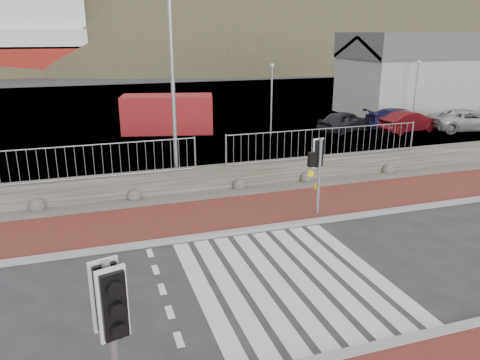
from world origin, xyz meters
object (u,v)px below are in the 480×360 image
object	(u,v)px
shipping_container	(168,114)
streetlight	(176,53)
traffic_signal_near	(111,314)
traffic_signal_far	(319,161)
car_b	(409,121)
car_a	(345,121)
car_d	(467,120)
car_c	(401,119)

from	to	relation	value
shipping_container	streetlight	bearing A→B (deg)	-83.91
traffic_signal_near	traffic_signal_far	xyz separation A→B (m)	(6.88, 7.02, -0.21)
car_b	streetlight	bearing A→B (deg)	104.64
streetlight	car_b	size ratio (longest dim) A/B	2.30
traffic_signal_near	shipping_container	distance (m)	22.61
traffic_signal_near	traffic_signal_far	size ratio (longest dim) A/B	1.11
traffic_signal_near	car_b	bearing A→B (deg)	27.84
shipping_container	car_a	xyz separation A→B (m)	(10.26, -3.26, -0.48)
car_d	traffic_signal_far	bearing A→B (deg)	132.58
traffic_signal_near	car_a	bearing A→B (deg)	36.02
streetlight	shipping_container	size ratio (longest dim) A/B	1.69
car_a	shipping_container	bearing A→B (deg)	56.11
car_c	traffic_signal_far	bearing A→B (deg)	141.90
car_a	car_d	bearing A→B (deg)	-122.33
shipping_container	car_b	size ratio (longest dim) A/B	1.36
car_c	traffic_signal_near	bearing A→B (deg)	142.51
streetlight	car_d	world-z (taller)	streetlight
car_b	car_c	size ratio (longest dim) A/B	0.86
traffic_signal_far	streetlight	world-z (taller)	streetlight
streetlight	traffic_signal_near	bearing A→B (deg)	-105.03
shipping_container	car_c	world-z (taller)	shipping_container
car_a	car_d	xyz separation A→B (m)	(7.29, -2.10, 0.02)
traffic_signal_near	car_d	xyz separation A→B (m)	(22.22, 16.74, -1.44)
car_a	traffic_signal_far	bearing A→B (deg)	129.50
traffic_signal_near	car_a	distance (m)	24.08
traffic_signal_far	shipping_container	distance (m)	15.26
streetlight	car_a	size ratio (longest dim) A/B	2.44
traffic_signal_near	car_b	xyz separation A→B (m)	(18.51, 17.52, -1.45)
shipping_container	car_a	distance (m)	10.78
car_d	shipping_container	bearing A→B (deg)	83.22
car_b	car_d	xyz separation A→B (m)	(3.71, -0.78, 0.01)
car_b	car_d	bearing A→B (deg)	-108.58
streetlight	car_a	distance (m)	14.45
traffic_signal_near	traffic_signal_far	bearing A→B (deg)	29.98
car_c	car_d	xyz separation A→B (m)	(3.70, -1.50, -0.00)
car_b	car_d	distance (m)	3.79
streetlight	car_d	distance (m)	20.13
traffic_signal_near	car_a	size ratio (longest dim) A/B	0.78
car_b	car_d	world-z (taller)	car_d
streetlight	car_d	xyz separation A→B (m)	(18.95, 5.18, -4.43)
traffic_signal_far	car_b	bearing A→B (deg)	-144.37
traffic_signal_far	car_d	size ratio (longest dim) A/B	0.55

